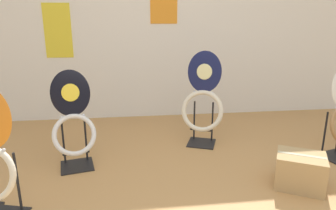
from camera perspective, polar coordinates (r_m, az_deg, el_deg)
wall_back at (r=4.01m, az=-0.19°, el=16.21°), size 8.00×0.07×2.60m
toilet_seat_display_jazz_black at (r=2.75m, az=-17.60°, el=-3.18°), size 0.42×0.40×0.85m
toilet_seat_display_navy_moon at (r=3.11m, az=6.63°, el=0.24°), size 0.47×0.36×0.98m
storage_box at (r=2.61m, az=23.83°, el=-11.38°), size 0.46×0.43×0.27m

